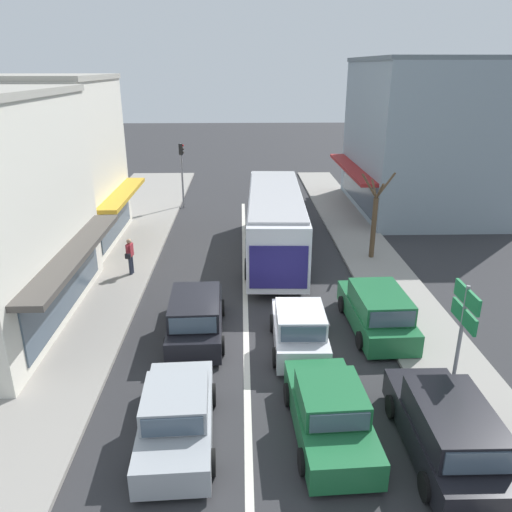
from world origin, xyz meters
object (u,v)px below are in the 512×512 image
(sedan_queue_gap_filler, at_px, (329,413))
(parked_wagon_kerb_front, at_px, (447,430))
(traffic_light_downstreet, at_px, (182,165))
(pedestrian_with_handbag_near, at_px, (130,254))
(parked_wagon_kerb_second, at_px, (377,311))
(sedan_queue_far_back, at_px, (177,416))
(street_tree_right, at_px, (374,220))
(city_bus, at_px, (275,219))
(wagon_behind_bus_near, at_px, (196,316))
(hatchback_adjacent_lane_lead, at_px, (299,330))
(directional_road_sign, at_px, (464,318))

(sedan_queue_gap_filler, distance_m, parked_wagon_kerb_front, 2.79)
(traffic_light_downstreet, relative_size, pedestrian_with_handbag_near, 2.58)
(parked_wagon_kerb_second, bearing_deg, sedan_queue_far_back, -139.96)
(street_tree_right, bearing_deg, parked_wagon_kerb_second, -102.67)
(city_bus, height_order, parked_wagon_kerb_front, city_bus)
(wagon_behind_bus_near, height_order, hatchback_adjacent_lane_lead, wagon_behind_bus_near)
(sedan_queue_far_back, xyz_separation_m, pedestrian_with_handbag_near, (-3.27, 10.45, 0.40))
(parked_wagon_kerb_second, distance_m, traffic_light_downstreet, 18.83)
(parked_wagon_kerb_front, bearing_deg, street_tree_right, 83.59)
(city_bus, distance_m, sedan_queue_gap_filler, 12.95)
(sedan_queue_gap_filler, height_order, traffic_light_downstreet, traffic_light_downstreet)
(sedan_queue_gap_filler, height_order, wagon_behind_bus_near, wagon_behind_bus_near)
(pedestrian_with_handbag_near, bearing_deg, traffic_light_downstreet, 84.58)
(traffic_light_downstreet, bearing_deg, pedestrian_with_handbag_near, -95.42)
(sedan_queue_gap_filler, relative_size, parked_wagon_kerb_second, 0.94)
(parked_wagon_kerb_front, height_order, directional_road_sign, directional_road_sign)
(wagon_behind_bus_near, xyz_separation_m, street_tree_right, (7.89, 7.14, 1.24))
(parked_wagon_kerb_second, relative_size, pedestrian_with_handbag_near, 2.80)
(parked_wagon_kerb_front, relative_size, pedestrian_with_handbag_near, 2.77)
(directional_road_sign, distance_m, street_tree_right, 11.19)
(parked_wagon_kerb_front, bearing_deg, sedan_queue_gap_filler, 162.53)
(parked_wagon_kerb_second, relative_size, traffic_light_downstreet, 1.09)
(sedan_queue_gap_filler, bearing_deg, sedan_queue_far_back, -179.44)
(sedan_queue_gap_filler, bearing_deg, street_tree_right, 71.37)
(hatchback_adjacent_lane_lead, relative_size, pedestrian_with_handbag_near, 2.29)
(city_bus, bearing_deg, street_tree_right, -7.68)
(parked_wagon_kerb_front, bearing_deg, pedestrian_with_handbag_near, 130.89)
(parked_wagon_kerb_second, bearing_deg, city_bus, 112.42)
(parked_wagon_kerb_second, height_order, street_tree_right, street_tree_right)
(traffic_light_downstreet, bearing_deg, street_tree_right, -43.87)
(city_bus, relative_size, wagon_behind_bus_near, 2.40)
(sedan_queue_far_back, distance_m, wagon_behind_bus_near, 5.14)
(sedan_queue_far_back, bearing_deg, street_tree_right, 57.13)
(wagon_behind_bus_near, bearing_deg, city_bus, 67.52)
(wagon_behind_bus_near, relative_size, parked_wagon_kerb_second, 1.00)
(city_bus, relative_size, sedan_queue_gap_filler, 2.56)
(sedan_queue_gap_filler, bearing_deg, pedestrian_with_handbag_near, 124.22)
(wagon_behind_bus_near, height_order, traffic_light_downstreet, traffic_light_downstreet)
(traffic_light_downstreet, bearing_deg, wagon_behind_bus_near, -82.49)
(city_bus, distance_m, parked_wagon_kerb_front, 14.13)
(city_bus, bearing_deg, hatchback_adjacent_lane_lead, -88.41)
(city_bus, distance_m, traffic_light_downstreet, 10.64)
(street_tree_right, bearing_deg, pedestrian_with_handbag_near, -170.69)
(sedan_queue_far_back, xyz_separation_m, parked_wagon_kerb_front, (6.47, -0.80, 0.08))
(pedestrian_with_handbag_near, bearing_deg, city_bus, 20.68)
(sedan_queue_far_back, distance_m, directional_road_sign, 7.75)
(parked_wagon_kerb_front, height_order, parked_wagon_kerb_second, same)
(city_bus, relative_size, street_tree_right, 2.57)
(parked_wagon_kerb_front, bearing_deg, city_bus, 103.14)
(hatchback_adjacent_lane_lead, bearing_deg, parked_wagon_kerb_second, 22.50)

